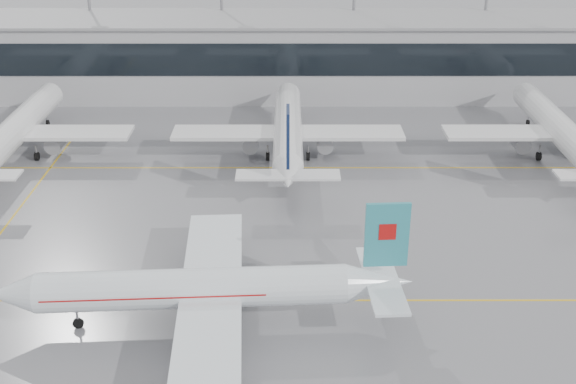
{
  "coord_description": "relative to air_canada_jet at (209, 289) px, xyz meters",
  "views": [
    {
      "loc": [
        -0.05,
        -53.73,
        35.61
      ],
      "look_at": [
        0.0,
        12.0,
        5.0
      ],
      "focal_mm": 45.0,
      "sensor_mm": 36.0,
      "label": 1
    }
  ],
  "objects": [
    {
      "name": "ground",
      "position": [
        6.55,
        3.44,
        -3.41
      ],
      "size": [
        320.0,
        320.0,
        0.0
      ],
      "primitive_type": "plane",
      "color": "gray",
      "rests_on": "ground"
    },
    {
      "name": "taxi_line_main",
      "position": [
        6.55,
        3.44,
        -3.4
      ],
      "size": [
        120.0,
        0.25,
        0.01
      ],
      "primitive_type": "cube",
      "color": "yellow",
      "rests_on": "ground"
    },
    {
      "name": "taxi_line_north",
      "position": [
        6.55,
        33.44,
        -3.4
      ],
      "size": [
        120.0,
        0.25,
        0.01
      ],
      "primitive_type": "cube",
      "color": "yellow",
      "rests_on": "ground"
    },
    {
      "name": "taxi_line_cross",
      "position": [
        -23.45,
        18.44,
        -3.4
      ],
      "size": [
        0.25,
        60.0,
        0.01
      ],
      "primitive_type": "cube",
      "color": "yellow",
      "rests_on": "ground"
    },
    {
      "name": "terminal",
      "position": [
        6.55,
        65.44,
        2.59
      ],
      "size": [
        180.0,
        15.0,
        12.0
      ],
      "primitive_type": "cube",
      "color": "#A4A4A8",
      "rests_on": "ground"
    },
    {
      "name": "terminal_glass",
      "position": [
        6.55,
        57.89,
        4.09
      ],
      "size": [
        180.0,
        0.2,
        5.0
      ],
      "primitive_type": "cube",
      "color": "black",
      "rests_on": "ground"
    },
    {
      "name": "terminal_roof",
      "position": [
        6.55,
        65.44,
        8.79
      ],
      "size": [
        182.0,
        16.0,
        0.4
      ],
      "primitive_type": "cube",
      "color": "gray",
      "rests_on": "ground"
    },
    {
      "name": "light_masts",
      "position": [
        6.55,
        71.44,
        9.94
      ],
      "size": [
        156.4,
        1.0,
        22.6
      ],
      "color": "gray",
      "rests_on": "ground"
    },
    {
      "name": "air_canada_jet",
      "position": [
        0.0,
        0.0,
        0.0
      ],
      "size": [
        34.97,
        27.58,
        10.81
      ],
      "rotation": [
        0.0,
        0.0,
        3.2
      ],
      "color": "white",
      "rests_on": "ground"
    },
    {
      "name": "parked_jet_b",
      "position": [
        -28.45,
        37.12,
        0.31
      ],
      "size": [
        29.64,
        36.96,
        11.72
      ],
      "rotation": [
        0.0,
        0.0,
        1.57
      ],
      "color": "white",
      "rests_on": "ground"
    },
    {
      "name": "parked_jet_c",
      "position": [
        6.55,
        37.12,
        0.31
      ],
      "size": [
        29.64,
        36.96,
        11.72
      ],
      "rotation": [
        0.0,
        0.0,
        1.57
      ],
      "color": "white",
      "rests_on": "ground"
    },
    {
      "name": "parked_jet_d",
      "position": [
        41.55,
        37.12,
        0.31
      ],
      "size": [
        29.64,
        36.96,
        11.72
      ],
      "rotation": [
        0.0,
        0.0,
        1.57
      ],
      "color": "white",
      "rests_on": "ground"
    }
  ]
}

